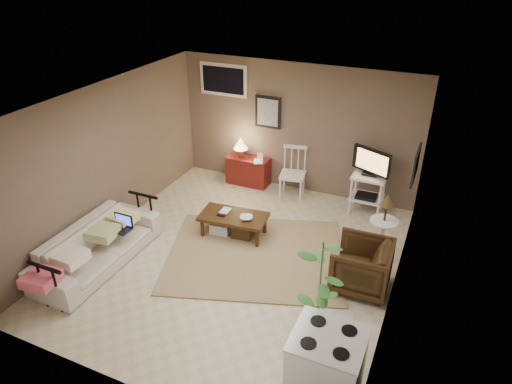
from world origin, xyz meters
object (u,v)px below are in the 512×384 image
at_px(tv_stand, 369,180).
at_px(stove, 326,370).
at_px(armchair, 361,264).
at_px(side_table, 384,220).
at_px(red_console, 248,168).
at_px(spindle_chair, 293,175).
at_px(potted_plant, 320,290).
at_px(coffee_table, 233,224).
at_px(sofa, 96,240).

relative_size(tv_stand, stove, 1.31).
bearing_deg(armchair, side_table, 169.17).
height_order(red_console, spindle_chair, spindle_chair).
distance_m(red_console, tv_stand, 2.38).
xyz_separation_m(red_console, armchair, (2.71, -2.19, 0.05)).
distance_m(tv_stand, potted_plant, 3.22).
bearing_deg(potted_plant, coffee_table, 139.75).
distance_m(armchair, stove, 1.94).
bearing_deg(tv_stand, side_table, -69.01).
xyz_separation_m(tv_stand, potted_plant, (0.10, -3.21, 0.14)).
bearing_deg(tv_stand, coffee_table, -137.94).
xyz_separation_m(coffee_table, tv_stand, (1.79, 1.61, 0.40)).
bearing_deg(sofa, armchair, -73.97).
distance_m(side_table, stove, 2.73).
height_order(spindle_chair, stove, spindle_chair).
relative_size(side_table, armchair, 1.41).
relative_size(side_table, stove, 1.19).
relative_size(red_console, spindle_chair, 0.98).
distance_m(red_console, side_table, 3.18).
bearing_deg(sofa, tv_stand, -46.75).
distance_m(coffee_table, stove, 3.24).
distance_m(potted_plant, stove, 0.88).
height_order(coffee_table, red_console, red_console).
bearing_deg(spindle_chair, armchair, -49.60).
bearing_deg(coffee_table, side_table, 9.11).
xyz_separation_m(coffee_table, red_console, (-0.57, 1.77, 0.10)).
bearing_deg(sofa, potted_plant, -92.39).
height_order(sofa, spindle_chair, spindle_chair).
distance_m(sofa, armchair, 3.76).
height_order(tv_stand, potted_plant, potted_plant).
bearing_deg(potted_plant, side_table, 79.07).
height_order(coffee_table, sofa, sofa).
height_order(spindle_chair, potted_plant, potted_plant).
bearing_deg(sofa, red_console, -15.77).
height_order(tv_stand, stove, tv_stand).
bearing_deg(coffee_table, sofa, -135.36).
bearing_deg(armchair, coffee_table, -102.64).
relative_size(sofa, tv_stand, 1.73).
bearing_deg(armchair, sofa, -75.53).
xyz_separation_m(red_console, side_table, (2.83, -1.40, 0.34)).
xyz_separation_m(red_console, stove, (2.77, -4.12, 0.12)).
relative_size(tv_stand, potted_plant, 0.83).
height_order(sofa, potted_plant, potted_plant).
xyz_separation_m(potted_plant, stove, (0.32, -0.76, -0.31)).
height_order(red_console, side_table, side_table).
distance_m(spindle_chair, stove, 4.34).
bearing_deg(stove, armchair, 91.92).
bearing_deg(spindle_chair, sofa, -121.83).
bearing_deg(red_console, coffee_table, -72.26).
height_order(armchair, potted_plant, potted_plant).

